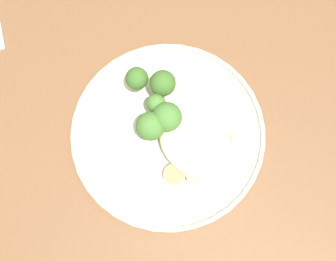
{
  "coord_description": "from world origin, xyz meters",
  "views": [
    {
      "loc": [
        0.09,
        -0.13,
        1.29
      ],
      "look_at": [
        -0.01,
        -0.02,
        0.76
      ],
      "focal_mm": 40.26,
      "sensor_mm": 36.0,
      "label": 1
    }
  ],
  "objects_px": {
    "broccoli_floret_split_head": "(163,84)",
    "seared_scallop_left_edge": "(223,141)",
    "seared_scallop_front_small": "(183,135)",
    "broccoli_floret_rear_charred": "(138,78)",
    "seared_scallop_right_edge": "(175,175)",
    "broccoli_floret_beside_noodles": "(150,126)",
    "broccoli_floret_small_sprig": "(167,117)",
    "dinner_plate": "(168,133)",
    "seared_scallop_tiny_bay": "(195,176)",
    "broccoli_floret_left_leaning": "(156,104)"
  },
  "relations": [
    {
      "from": "dinner_plate",
      "to": "seared_scallop_front_small",
      "type": "height_order",
      "value": "seared_scallop_front_small"
    },
    {
      "from": "broccoli_floret_left_leaning",
      "to": "broccoli_floret_split_head",
      "type": "relative_size",
      "value": 0.76
    },
    {
      "from": "broccoli_floret_small_sprig",
      "to": "broccoli_floret_left_leaning",
      "type": "bearing_deg",
      "value": 167.06
    },
    {
      "from": "broccoli_floret_beside_noodles",
      "to": "seared_scallop_front_small",
      "type": "bearing_deg",
      "value": 33.8
    },
    {
      "from": "seared_scallop_right_edge",
      "to": "broccoli_floret_left_leaning",
      "type": "height_order",
      "value": "broccoli_floret_left_leaning"
    },
    {
      "from": "seared_scallop_tiny_bay",
      "to": "seared_scallop_front_small",
      "type": "height_order",
      "value": "same"
    },
    {
      "from": "seared_scallop_right_edge",
      "to": "seared_scallop_front_small",
      "type": "xyz_separation_m",
      "value": [
        -0.03,
        0.05,
        0.0
      ]
    },
    {
      "from": "broccoli_floret_small_sprig",
      "to": "seared_scallop_right_edge",
      "type": "bearing_deg",
      "value": -39.81
    },
    {
      "from": "broccoli_floret_left_leaning",
      "to": "broccoli_floret_split_head",
      "type": "distance_m",
      "value": 0.03
    },
    {
      "from": "seared_scallop_tiny_bay",
      "to": "broccoli_floret_small_sprig",
      "type": "bearing_deg",
      "value": 159.04
    },
    {
      "from": "seared_scallop_tiny_bay",
      "to": "seared_scallop_left_edge",
      "type": "relative_size",
      "value": 0.99
    },
    {
      "from": "seared_scallop_left_edge",
      "to": "broccoli_floret_left_leaning",
      "type": "bearing_deg",
      "value": -165.77
    },
    {
      "from": "seared_scallop_left_edge",
      "to": "broccoli_floret_split_head",
      "type": "relative_size",
      "value": 0.46
    },
    {
      "from": "seared_scallop_front_small",
      "to": "broccoli_floret_left_leaning",
      "type": "height_order",
      "value": "broccoli_floret_left_leaning"
    },
    {
      "from": "broccoli_floret_split_head",
      "to": "broccoli_floret_beside_noodles",
      "type": "bearing_deg",
      "value": -63.31
    },
    {
      "from": "broccoli_floret_rear_charred",
      "to": "dinner_plate",
      "type": "bearing_deg",
      "value": -17.38
    },
    {
      "from": "seared_scallop_right_edge",
      "to": "broccoli_floret_small_sprig",
      "type": "distance_m",
      "value": 0.08
    },
    {
      "from": "broccoli_floret_rear_charred",
      "to": "broccoli_floret_beside_noodles",
      "type": "relative_size",
      "value": 0.98
    },
    {
      "from": "broccoli_floret_split_head",
      "to": "broccoli_floret_left_leaning",
      "type": "bearing_deg",
      "value": -67.47
    },
    {
      "from": "seared_scallop_left_edge",
      "to": "broccoli_floret_small_sprig",
      "type": "height_order",
      "value": "broccoli_floret_small_sprig"
    },
    {
      "from": "broccoli_floret_rear_charred",
      "to": "broccoli_floret_split_head",
      "type": "bearing_deg",
      "value": 24.41
    },
    {
      "from": "broccoli_floret_rear_charred",
      "to": "broccoli_floret_small_sprig",
      "type": "distance_m",
      "value": 0.07
    },
    {
      "from": "seared_scallop_front_small",
      "to": "broccoli_floret_split_head",
      "type": "height_order",
      "value": "broccoli_floret_split_head"
    },
    {
      "from": "seared_scallop_tiny_bay",
      "to": "broccoli_floret_beside_noodles",
      "type": "relative_size",
      "value": 0.5
    },
    {
      "from": "seared_scallop_front_small",
      "to": "broccoli_floret_small_sprig",
      "type": "xyz_separation_m",
      "value": [
        -0.03,
        -0.0,
        0.02
      ]
    },
    {
      "from": "broccoli_floret_left_leaning",
      "to": "broccoli_floret_small_sprig",
      "type": "height_order",
      "value": "broccoli_floret_small_sprig"
    },
    {
      "from": "seared_scallop_left_edge",
      "to": "broccoli_floret_beside_noodles",
      "type": "xyz_separation_m",
      "value": [
        -0.09,
        -0.06,
        0.02
      ]
    },
    {
      "from": "seared_scallop_left_edge",
      "to": "seared_scallop_tiny_bay",
      "type": "bearing_deg",
      "value": -87.21
    },
    {
      "from": "broccoli_floret_left_leaning",
      "to": "broccoli_floret_rear_charred",
      "type": "relative_size",
      "value": 0.86
    },
    {
      "from": "broccoli_floret_split_head",
      "to": "seared_scallop_left_edge",
      "type": "bearing_deg",
      "value": 0.2
    },
    {
      "from": "seared_scallop_right_edge",
      "to": "broccoli_floret_small_sprig",
      "type": "bearing_deg",
      "value": 140.19
    },
    {
      "from": "broccoli_floret_rear_charred",
      "to": "broccoli_floret_left_leaning",
      "type": "bearing_deg",
      "value": -13.76
    },
    {
      "from": "seared_scallop_left_edge",
      "to": "broccoli_floret_beside_noodles",
      "type": "bearing_deg",
      "value": -146.92
    },
    {
      "from": "dinner_plate",
      "to": "seared_scallop_right_edge",
      "type": "distance_m",
      "value": 0.07
    },
    {
      "from": "seared_scallop_tiny_bay",
      "to": "broccoli_floret_beside_noodles",
      "type": "xyz_separation_m",
      "value": [
        -0.09,
        0.01,
        0.02
      ]
    },
    {
      "from": "seared_scallop_front_small",
      "to": "broccoli_floret_rear_charred",
      "type": "xyz_separation_m",
      "value": [
        -0.1,
        0.02,
        0.02
      ]
    },
    {
      "from": "dinner_plate",
      "to": "seared_scallop_front_small",
      "type": "xyz_separation_m",
      "value": [
        0.02,
        0.01,
        0.01
      ]
    },
    {
      "from": "broccoli_floret_rear_charred",
      "to": "broccoli_floret_split_head",
      "type": "height_order",
      "value": "broccoli_floret_split_head"
    },
    {
      "from": "seared_scallop_tiny_bay",
      "to": "broccoli_floret_small_sprig",
      "type": "relative_size",
      "value": 0.48
    },
    {
      "from": "broccoli_floret_beside_noodles",
      "to": "broccoli_floret_small_sprig",
      "type": "bearing_deg",
      "value": 70.81
    },
    {
      "from": "broccoli_floret_small_sprig",
      "to": "broccoli_floret_split_head",
      "type": "bearing_deg",
      "value": 138.9
    },
    {
      "from": "broccoli_floret_small_sprig",
      "to": "seared_scallop_tiny_bay",
      "type": "bearing_deg",
      "value": -20.96
    },
    {
      "from": "seared_scallop_left_edge",
      "to": "broccoli_floret_beside_noodles",
      "type": "height_order",
      "value": "broccoli_floret_beside_noodles"
    },
    {
      "from": "dinner_plate",
      "to": "broccoli_floret_left_leaning",
      "type": "distance_m",
      "value": 0.05
    },
    {
      "from": "seared_scallop_front_small",
      "to": "broccoli_floret_split_head",
      "type": "distance_m",
      "value": 0.08
    },
    {
      "from": "seared_scallop_tiny_bay",
      "to": "broccoli_floret_left_leaning",
      "type": "bearing_deg",
      "value": 160.91
    },
    {
      "from": "dinner_plate",
      "to": "broccoli_floret_split_head",
      "type": "height_order",
      "value": "broccoli_floret_split_head"
    },
    {
      "from": "seared_scallop_right_edge",
      "to": "broccoli_floret_beside_noodles",
      "type": "relative_size",
      "value": 0.59
    },
    {
      "from": "dinner_plate",
      "to": "broccoli_floret_small_sprig",
      "type": "distance_m",
      "value": 0.04
    },
    {
      "from": "seared_scallop_tiny_bay",
      "to": "seared_scallop_left_edge",
      "type": "xyz_separation_m",
      "value": [
        -0.0,
        0.07,
        -0.0
      ]
    }
  ]
}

